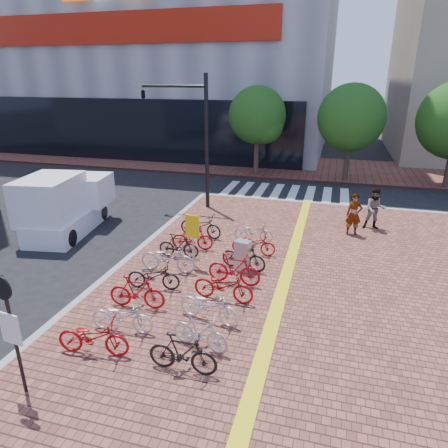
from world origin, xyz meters
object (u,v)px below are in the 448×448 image
(bike_6, at_px, (192,238))
(bike_8, at_px, (183,353))
(utility_box, at_px, (243,256))
(traffic_light_pole, at_px, (177,117))
(bike_4, at_px, (168,258))
(bike_2, at_px, (137,292))
(pedestrian_b, at_px, (375,209))
(yellow_sign, at_px, (192,231))
(bike_0, at_px, (93,337))
(bike_13, at_px, (244,256))
(bike_11, at_px, (224,286))
(bike_1, at_px, (122,316))
(pedestrian_a, at_px, (354,214))
(bike_9, at_px, (200,332))
(bike_15, at_px, (254,232))
(bike_3, at_px, (153,276))
(box_truck, at_px, (66,205))
(bike_12, at_px, (234,269))
(bike_14, at_px, (254,244))
(notice_sign, at_px, (10,322))
(bike_7, at_px, (201,225))
(bike_10, at_px, (209,306))

(bike_6, height_order, bike_8, bike_8)
(utility_box, bearing_deg, traffic_light_pole, 126.83)
(bike_4, bearing_deg, bike_2, 178.15)
(pedestrian_b, xyz_separation_m, yellow_sign, (-6.55, -5.76, 0.42))
(traffic_light_pole, bearing_deg, bike_8, -68.22)
(bike_0, xyz_separation_m, bike_13, (2.52, 5.51, 0.02))
(bike_11, relative_size, pedestrian_b, 1.01)
(bike_1, xyz_separation_m, pedestrian_a, (6.11, 9.05, 0.45))
(pedestrian_a, bearing_deg, bike_4, -149.50)
(bike_6, xyz_separation_m, bike_9, (2.29, -5.74, -0.01))
(bike_9, xyz_separation_m, pedestrian_a, (3.86, 9.17, 0.43))
(bike_4, xyz_separation_m, pedestrian_a, (6.32, 5.44, 0.39))
(bike_15, bearing_deg, bike_13, -177.38)
(bike_3, xyz_separation_m, traffic_light_pole, (-2.51, 8.71, 4.13))
(bike_11, xyz_separation_m, box_truck, (-8.44, 4.04, 0.61))
(bike_8, bearing_deg, bike_1, 63.73)
(bike_2, height_order, bike_3, bike_2)
(bike_12, xyz_separation_m, yellow_sign, (-1.76, 0.89, 0.81))
(bike_4, distance_m, bike_14, 3.42)
(bike_11, distance_m, yellow_sign, 2.76)
(bike_12, relative_size, pedestrian_a, 0.98)
(bike_14, distance_m, notice_sign, 9.16)
(bike_7, bearing_deg, bike_10, -149.26)
(bike_1, relative_size, traffic_light_pole, 0.27)
(bike_4, xyz_separation_m, bike_9, (2.46, -3.72, -0.04))
(bike_8, bearing_deg, pedestrian_b, -24.33)
(bike_12, bearing_deg, bike_8, -177.43)
(bike_9, relative_size, bike_10, 0.86)
(bike_1, distance_m, notice_sign, 3.08)
(bike_15, height_order, yellow_sign, yellow_sign)
(bike_6, height_order, bike_15, bike_6)
(bike_2, relative_size, bike_4, 0.86)
(bike_0, height_order, bike_3, bike_0)
(bike_9, xyz_separation_m, bike_15, (-0.12, 7.21, -0.05))
(bike_3, bearing_deg, bike_0, 171.56)
(bike_11, height_order, bike_12, bike_12)
(box_truck, bearing_deg, bike_13, -12.10)
(bike_11, distance_m, bike_13, 2.21)
(bike_14, height_order, bike_15, bike_14)
(bike_6, bearing_deg, bike_8, -171.57)
(bike_10, xyz_separation_m, pedestrian_a, (4.01, 7.95, 0.43))
(bike_2, relative_size, bike_8, 1.02)
(bike_4, distance_m, bike_9, 4.46)
(bike_9, distance_m, bike_10, 1.23)
(bike_1, height_order, bike_11, bike_11)
(bike_7, relative_size, bike_13, 1.16)
(bike_10, distance_m, yellow_sign, 3.66)
(bike_2, bearing_deg, bike_8, -139.32)
(pedestrian_a, distance_m, notice_sign, 13.65)
(bike_6, height_order, yellow_sign, yellow_sign)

